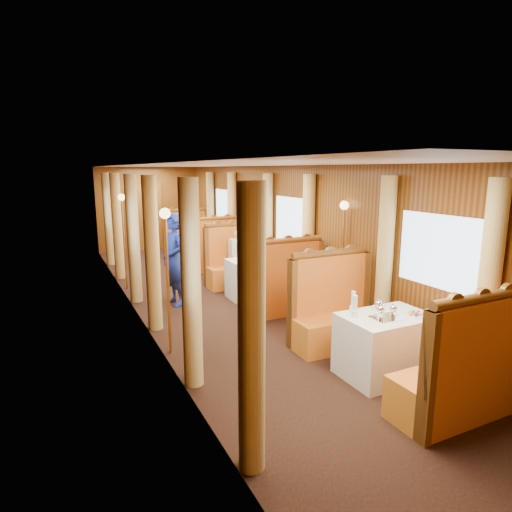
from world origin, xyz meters
TOP-DOWN VIEW (x-y plane):
  - floor at (0.00, 0.00)m, footprint 3.00×12.00m
  - ceiling at (0.00, 0.00)m, footprint 3.00×12.00m
  - wall_far at (0.00, 6.00)m, footprint 3.00×0.01m
  - wall_left at (-1.50, 0.00)m, footprint 0.01×12.00m
  - wall_right at (1.50, 0.00)m, footprint 0.01×12.00m
  - doorway_far at (0.00, 5.97)m, footprint 0.80×0.04m
  - table_near at (0.75, -3.50)m, footprint 1.05×0.72m
  - banquette_near_fwd at (0.75, -4.51)m, footprint 1.30×0.55m
  - banquette_near_aft at (0.75, -2.49)m, footprint 1.30×0.55m
  - table_mid at (0.75, 0.00)m, footprint 1.05×0.72m
  - banquette_mid_fwd at (0.75, -1.01)m, footprint 1.30×0.55m
  - banquette_mid_aft at (0.75, 1.01)m, footprint 1.30×0.55m
  - table_far at (0.75, 3.50)m, footprint 1.05×0.72m
  - banquette_far_fwd at (0.75, 2.49)m, footprint 1.30×0.55m
  - banquette_far_aft at (0.75, 4.51)m, footprint 1.30×0.55m
  - tea_tray at (0.66, -3.58)m, footprint 0.34×0.27m
  - teapot_left at (0.56, -3.58)m, footprint 0.19×0.16m
  - teapot_right at (0.75, -3.58)m, footprint 0.18×0.16m
  - teapot_back at (0.69, -3.41)m, footprint 0.18×0.15m
  - fruit_plate at (1.02, -3.65)m, footprint 0.23×0.23m
  - cup_inboard at (0.35, -3.39)m, footprint 0.08×0.08m
  - cup_outboard at (0.44, -3.25)m, footprint 0.08×0.08m
  - rose_vase_mid at (0.77, -0.02)m, footprint 0.06×0.06m
  - rose_vase_far at (0.72, 3.51)m, footprint 0.06×0.06m
  - window_left_near at (-1.49, -3.50)m, footprint 0.01×1.20m
  - curtain_left_near_a at (-1.38, -4.28)m, footprint 0.22×0.22m
  - curtain_left_near_b at (-1.38, -2.72)m, footprint 0.22×0.22m
  - window_right_near at (1.49, -3.50)m, footprint 0.01×1.20m
  - curtain_right_near_a at (1.38, -4.28)m, footprint 0.22×0.22m
  - curtain_right_near_b at (1.38, -2.72)m, footprint 0.22×0.22m
  - window_left_mid at (-1.49, 0.00)m, footprint 0.01×1.20m
  - curtain_left_mid_a at (-1.38, -0.78)m, footprint 0.22×0.22m
  - curtain_left_mid_b at (-1.38, 0.78)m, footprint 0.22×0.22m
  - window_right_mid at (1.49, 0.00)m, footprint 0.01×1.20m
  - curtain_right_mid_a at (1.38, -0.78)m, footprint 0.22×0.22m
  - curtain_right_mid_b at (1.38, 0.78)m, footprint 0.22×0.22m
  - window_left_far at (-1.49, 3.50)m, footprint 0.01×1.20m
  - curtain_left_far_a at (-1.38, 2.72)m, footprint 0.22×0.22m
  - curtain_left_far_b at (-1.38, 4.28)m, footprint 0.22×0.22m
  - window_right_far at (1.49, 3.50)m, footprint 0.01×1.20m
  - curtain_right_far_a at (1.38, 2.72)m, footprint 0.22×0.22m
  - curtain_right_far_b at (1.38, 4.28)m, footprint 0.22×0.22m
  - sconce_left_fore at (-1.40, -1.75)m, footprint 0.14×0.14m
  - sconce_right_fore at (1.40, -1.75)m, footprint 0.14×0.14m
  - sconce_left_aft at (-1.40, 1.75)m, footprint 0.14×0.14m
  - sconce_right_aft at (1.40, 1.75)m, footprint 0.14×0.14m
  - steward at (-0.77, 0.27)m, footprint 0.51×0.67m
  - passenger at (0.75, 0.81)m, footprint 0.40×0.44m

SIDE VIEW (x-z plane):
  - floor at x=0.00m, z-range -0.01..0.01m
  - table_near at x=0.75m, z-range 0.00..0.75m
  - table_mid at x=0.75m, z-range 0.00..0.75m
  - table_far at x=0.75m, z-range 0.00..0.75m
  - banquette_near_fwd at x=0.75m, z-range -0.25..1.09m
  - banquette_near_aft at x=0.75m, z-range -0.25..1.09m
  - banquette_mid_fwd at x=0.75m, z-range -0.25..1.09m
  - banquette_mid_aft at x=0.75m, z-range -0.25..1.09m
  - banquette_far_fwd at x=0.75m, z-range -0.25..1.09m
  - banquette_far_aft at x=0.75m, z-range -0.25..1.09m
  - passenger at x=0.75m, z-range 0.36..1.12m
  - tea_tray at x=0.66m, z-range 0.75..0.76m
  - fruit_plate at x=1.02m, z-range 0.74..0.80m
  - teapot_right at x=0.75m, z-range 0.75..0.87m
  - teapot_back at x=0.69m, z-range 0.75..0.88m
  - teapot_left at x=0.56m, z-range 0.75..0.88m
  - steward at x=-0.77m, z-range 0.00..1.66m
  - cup_inboard at x=0.35m, z-range 0.72..0.99m
  - cup_outboard at x=0.44m, z-range 0.72..0.99m
  - rose_vase_mid at x=0.77m, z-range 0.75..1.11m
  - rose_vase_far at x=0.72m, z-range 0.75..1.11m
  - doorway_far at x=0.00m, z-range 0.00..2.00m
  - curtain_left_near_a at x=-1.38m, z-range 0.00..2.35m
  - curtain_left_near_b at x=-1.38m, z-range 0.00..2.35m
  - curtain_right_near_a at x=1.38m, z-range 0.00..2.35m
  - curtain_right_near_b at x=1.38m, z-range 0.00..2.35m
  - curtain_left_mid_a at x=-1.38m, z-range 0.00..2.35m
  - curtain_left_mid_b at x=-1.38m, z-range 0.00..2.35m
  - curtain_right_mid_a at x=1.38m, z-range 0.00..2.35m
  - curtain_right_mid_b at x=1.38m, z-range 0.00..2.35m
  - curtain_left_far_a at x=-1.38m, z-range 0.00..2.35m
  - curtain_left_far_b at x=-1.38m, z-range 0.00..2.35m
  - curtain_right_far_a at x=1.38m, z-range 0.00..2.35m
  - curtain_right_far_b at x=1.38m, z-range 0.00..2.35m
  - wall_far at x=0.00m, z-range 0.00..2.50m
  - wall_left at x=-1.50m, z-range 0.00..2.50m
  - wall_right at x=1.50m, z-range 0.00..2.50m
  - sconce_left_fore at x=-1.40m, z-range 0.41..2.36m
  - sconce_right_fore at x=1.40m, z-range 0.41..2.36m
  - sconce_left_aft at x=-1.40m, z-range 0.41..2.36m
  - sconce_right_aft at x=1.40m, z-range 0.41..2.36m
  - window_left_near at x=-1.49m, z-range 1.00..1.90m
  - window_right_near at x=1.49m, z-range 1.00..1.90m
  - window_left_mid at x=-1.49m, z-range 1.00..1.90m
  - window_right_mid at x=1.49m, z-range 1.00..1.90m
  - window_left_far at x=-1.49m, z-range 1.00..1.90m
  - window_right_far at x=1.49m, z-range 1.00..1.90m
  - ceiling at x=0.00m, z-range 2.49..2.51m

